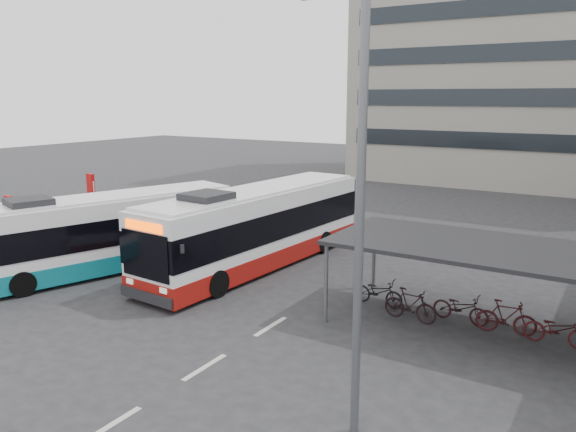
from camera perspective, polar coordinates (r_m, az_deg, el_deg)
The scene contains 10 objects.
ground at distance 18.31m, azimuth -8.41°, elevation -9.43°, with size 120.00×120.00×0.00m, color #28282B.
bike_shelter at distance 17.00m, azimuth 21.43°, elevation -7.00°, with size 10.00×4.00×2.54m.
office_block at distance 49.55m, azimuth 26.94°, elevation 17.57°, with size 30.00×15.00×25.00m, color gray.
road_markings at distance 14.74m, azimuth -8.46°, elevation -14.95°, with size 0.15×7.60×0.01m.
bus_main at distance 22.27m, azimuth -3.14°, elevation -1.21°, with size 3.21×11.53×3.37m.
bus_teal at distance 22.84m, azimuth -18.10°, elevation -1.70°, with size 5.53×10.89×3.16m.
pedestrian at distance 22.45m, azimuth -6.96°, elevation -2.87°, with size 0.67×0.44×1.84m, color black.
lamp_post at distance 10.49m, azimuth 6.87°, elevation 2.59°, with size 1.53×0.38×8.69m.
sign_totem_mid at distance 26.94m, azimuth -26.32°, elevation -0.70°, with size 0.55×0.23×2.52m.
sign_totem_north at distance 31.40m, azimuth -19.32°, elevation 1.70°, with size 0.58×0.26×2.70m.
Camera 1 is at (11.11, -12.94, 6.66)m, focal length 35.00 mm.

